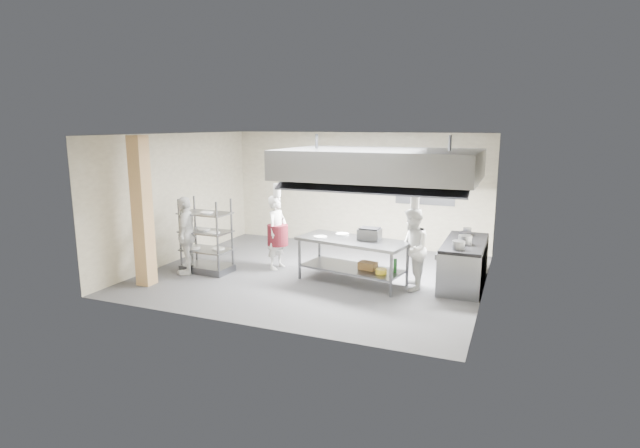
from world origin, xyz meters
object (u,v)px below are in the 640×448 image
at_px(chef_plating, 186,235).
at_px(stockpot, 465,240).
at_px(chef_line, 412,249).
at_px(cooking_range, 464,264).
at_px(chef_head, 277,233).
at_px(island, 352,261).
at_px(pass_rack, 206,236).
at_px(griddle, 370,234).

xyz_separation_m(chef_plating, stockpot, (5.70, 1.17, 0.14)).
xyz_separation_m(chef_line, stockpot, (0.96, 0.41, 0.18)).
height_order(cooking_range, stockpot, stockpot).
bearing_deg(chef_head, stockpot, -82.59).
bearing_deg(island, chef_line, 12.25).
bearing_deg(chef_head, chef_plating, 128.69).
height_order(pass_rack, stockpot, pass_rack).
bearing_deg(chef_plating, cooking_range, 80.41).
distance_m(chef_plating, griddle, 3.96).
bearing_deg(griddle, chef_plating, -166.27).
bearing_deg(chef_plating, stockpot, 77.77).
bearing_deg(chef_head, cooking_range, -78.75).
relative_size(chef_head, stockpot, 6.33).
bearing_deg(chef_line, chef_head, -109.33).
bearing_deg(chef_head, island, -94.27).
bearing_deg(stockpot, pass_rack, -170.43).
bearing_deg(island, stockpot, 22.17).
relative_size(island, pass_rack, 1.38).
bearing_deg(stockpot, griddle, -170.58).
height_order(chef_head, chef_line, chef_head).
height_order(cooking_range, chef_head, chef_head).
relative_size(chef_head, chef_line, 1.02).
height_order(chef_line, griddle, chef_line).
distance_m(pass_rack, chef_plating, 0.42).
bearing_deg(cooking_range, chef_head, -174.66).
height_order(cooking_range, griddle, griddle).
bearing_deg(pass_rack, griddle, 11.82).
xyz_separation_m(chef_head, chef_line, (3.09, -0.30, -0.02)).
xyz_separation_m(chef_head, stockpot, (4.05, 0.11, 0.16)).
bearing_deg(cooking_range, chef_plating, -165.76).
distance_m(island, chef_head, 1.95).
distance_m(island, stockpot, 2.27).
relative_size(cooking_range, griddle, 4.56).
bearing_deg(chef_plating, pass_rack, 105.62).
relative_size(chef_plating, stockpot, 6.48).
relative_size(island, chef_head, 1.36).
bearing_deg(stockpot, island, -168.39).
xyz_separation_m(griddle, stockpot, (1.85, 0.31, -0.03)).
height_order(chef_plating, griddle, chef_plating).
bearing_deg(stockpot, chef_head, -178.50).
bearing_deg(cooking_range, island, -161.54).
xyz_separation_m(cooking_range, griddle, (-1.82, -0.58, 0.60)).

